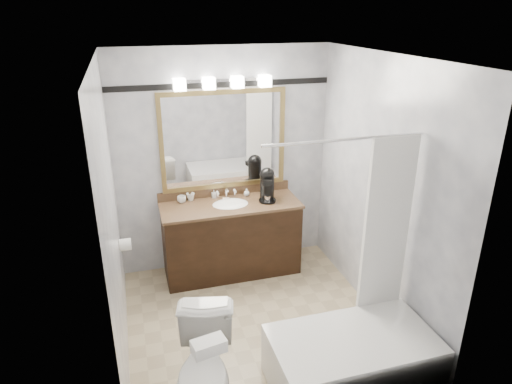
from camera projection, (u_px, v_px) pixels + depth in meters
room at (256, 206)px, 3.95m from camera, size 2.42×2.62×2.52m
vanity at (231, 237)px, 5.16m from camera, size 1.53×0.58×0.97m
mirror at (224, 140)px, 5.00m from camera, size 1.40×0.04×1.10m
vanity_light_bar at (223, 82)px, 4.71m from camera, size 1.02×0.14×0.12m
accent_stripe at (222, 85)px, 4.78m from camera, size 2.40×0.01×0.06m
bathtub at (354, 352)px, 3.66m from camera, size 1.30×0.75×1.96m
tp_roll at (125, 245)px, 4.45m from camera, size 0.11×0.12×0.12m
toilet at (205, 371)px, 3.33m from camera, size 0.59×0.83×0.77m
tissue_box at (209, 346)px, 2.95m from camera, size 0.24×0.16×0.09m
coffee_maker at (267, 184)px, 5.05m from camera, size 0.19×0.24×0.37m
cup_left at (182, 199)px, 5.02m from camera, size 0.10×0.10×0.08m
cup_right at (191, 197)px, 5.08m from camera, size 0.12×0.12×0.09m
soap_bottle_a at (214, 194)px, 5.14m from camera, size 0.05×0.05×0.09m
soap_bottle_b at (247, 192)px, 5.21m from camera, size 0.07×0.07×0.08m
soap_bar at (226, 199)px, 5.10m from camera, size 0.08×0.06×0.02m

